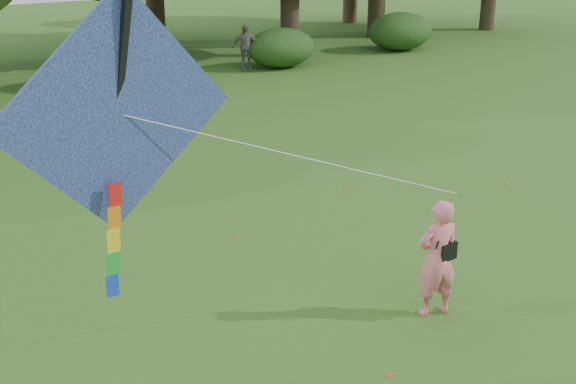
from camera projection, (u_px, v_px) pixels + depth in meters
ground at (420, 311)px, 10.68m from camera, size 100.00×100.00×0.00m
man_kite_flyer at (437, 258)px, 10.32m from camera, size 0.74×0.59×1.78m
bystander_right at (245, 47)px, 28.36m from camera, size 1.17×0.86×1.85m
crossbody_bag at (445, 250)px, 10.32m from camera, size 0.43×0.20×0.71m
flying_kite at (119, 118)px, 7.37m from camera, size 6.03×0.97×3.38m
shrub_band at (9, 75)px, 23.31m from camera, size 39.15×3.22×1.88m
fallen_leaves at (308, 232)px, 13.44m from camera, size 11.71×12.06×0.01m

